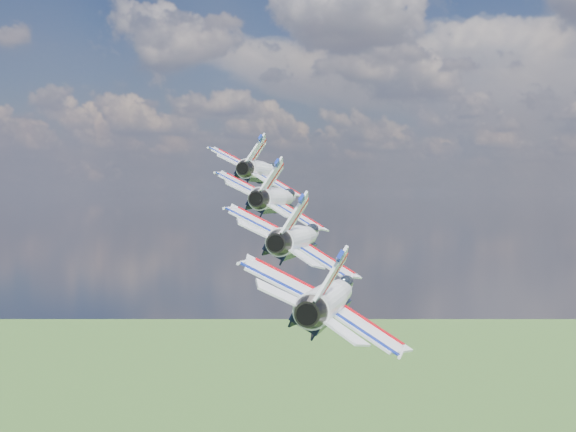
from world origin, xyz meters
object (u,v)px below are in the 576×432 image
Objects in this scene: jet_1 at (278,198)px; jet_2 at (300,237)px; jet_0 at (263,171)px; jet_3 at (333,296)px.

jet_1 is 12.78m from jet_2.
jet_0 reaches higher than jet_2.
jet_0 is at bearing 111.45° from jet_1.
jet_2 is 1.00× the size of jet_3.
jet_0 is at bearing 111.45° from jet_3.
jet_3 is (8.50, -9.10, -2.87)m from jet_2.
jet_0 is 1.00× the size of jet_1.
jet_3 is at bearing -68.55° from jet_0.
jet_1 reaches higher than jet_3.
jet_1 is 1.00× the size of jet_3.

